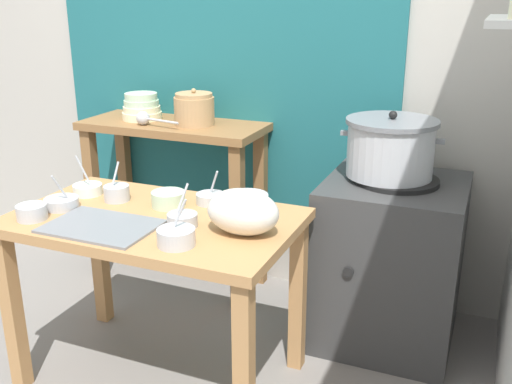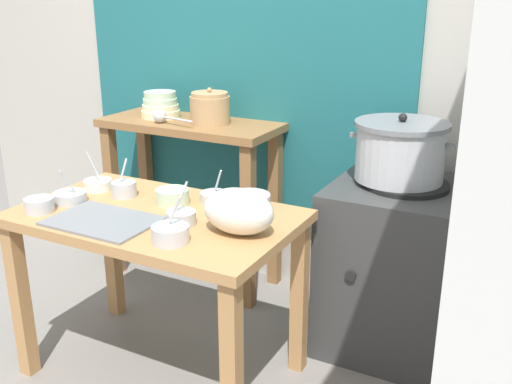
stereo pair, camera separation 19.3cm
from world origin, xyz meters
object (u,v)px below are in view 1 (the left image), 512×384
at_px(prep_table, 155,243).
at_px(prep_bowl_2, 247,201).
at_px(plastic_bag, 243,212).
at_px(prep_bowl_8, 117,192).
at_px(prep_bowl_4, 211,198).
at_px(back_shelf_table, 175,164).
at_px(stove_block, 390,261).
at_px(ladle, 144,118).
at_px(prep_bowl_1, 88,189).
at_px(prep_bowl_0, 176,236).
at_px(clay_pot, 194,109).
at_px(prep_bowl_3, 182,219).
at_px(steamer_pot, 391,147).
at_px(prep_bowl_5, 168,198).
at_px(bowl_stack_enamel, 142,107).
at_px(prep_bowl_7, 32,212).
at_px(prep_bowl_6, 62,202).
at_px(serving_tray, 101,226).

relative_size(prep_table, prep_bowl_2, 6.45).
bearing_deg(plastic_bag, prep_bowl_8, 168.97).
bearing_deg(prep_bowl_4, back_shelf_table, 131.22).
distance_m(stove_block, ladle, 1.39).
height_order(prep_bowl_1, prep_bowl_8, prep_bowl_1).
xyz_separation_m(prep_table, prep_bowl_0, (0.22, -0.20, 0.14)).
bearing_deg(clay_pot, back_shelf_table, -180.00).
bearing_deg(prep_bowl_3, prep_bowl_4, 94.01).
bearing_deg(clay_pot, prep_bowl_4, -56.88).
relative_size(steamer_pot, prep_bowl_5, 3.25).
xyz_separation_m(bowl_stack_enamel, prep_bowl_4, (0.70, -0.59, -0.22)).
bearing_deg(ladle, prep_bowl_5, -50.72).
bearing_deg(prep_bowl_4, prep_table, -121.48).
height_order(steamer_pot, plastic_bag, steamer_pot).
relative_size(steamer_pot, bowl_stack_enamel, 2.13).
relative_size(steamer_pot, prep_bowl_2, 2.59).
xyz_separation_m(steamer_pot, prep_bowl_7, (-1.18, -0.89, -0.16)).
bearing_deg(stove_block, prep_bowl_0, -124.32).
bearing_deg(prep_bowl_7, ladle, 93.75).
height_order(bowl_stack_enamel, ladle, bowl_stack_enamel).
distance_m(plastic_bag, prep_bowl_1, 0.80).
bearing_deg(prep_bowl_0, clay_pot, 114.64).
distance_m(plastic_bag, prep_bowl_2, 0.26).
relative_size(prep_bowl_5, prep_bowl_7, 1.19).
xyz_separation_m(steamer_pot, ladle, (-1.24, 0.00, 0.03)).
bearing_deg(prep_bowl_6, prep_bowl_1, 93.27).
bearing_deg(prep_bowl_3, steamer_pot, 49.93).
bearing_deg(prep_bowl_7, stove_block, 35.39).
relative_size(prep_bowl_0, prep_bowl_4, 1.17).
xyz_separation_m(back_shelf_table, prep_bowl_4, (0.50, -0.58, 0.06)).
distance_m(bowl_stack_enamel, prep_bowl_2, 1.07).
relative_size(prep_bowl_0, prep_bowl_7, 1.43).
distance_m(stove_block, prep_bowl_8, 1.25).
bearing_deg(serving_tray, prep_bowl_2, 42.68).
relative_size(back_shelf_table, steamer_pot, 2.17).
bearing_deg(prep_bowl_2, plastic_bag, -69.89).
bearing_deg(prep_bowl_1, serving_tray, -45.53).
distance_m(prep_bowl_0, prep_bowl_3, 0.17).
xyz_separation_m(back_shelf_table, clay_pot, (0.13, 0.00, 0.30)).
relative_size(ladle, prep_bowl_7, 2.29).
distance_m(prep_table, prep_bowl_7, 0.48).
xyz_separation_m(steamer_pot, prep_bowl_5, (-0.77, -0.57, -0.15)).
bearing_deg(prep_bowl_0, stove_block, 55.68).
relative_size(prep_bowl_2, prep_bowl_7, 1.50).
distance_m(serving_tray, prep_bowl_6, 0.29).
relative_size(bowl_stack_enamel, prep_bowl_0, 1.28).
height_order(stove_block, prep_bowl_3, prep_bowl_3).
xyz_separation_m(prep_bowl_0, prep_bowl_7, (-0.63, 0.00, -0.00)).
bearing_deg(prep_bowl_2, prep_bowl_3, -119.18).
relative_size(plastic_bag, prep_bowl_8, 1.69).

